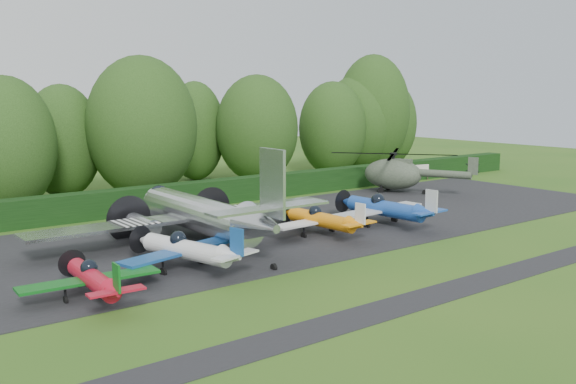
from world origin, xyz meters
TOP-DOWN VIEW (x-y plane):
  - ground at (0.00, 0.00)m, footprint 160.00×160.00m
  - apron at (0.00, 10.00)m, footprint 70.00×18.00m
  - taxiway_verge at (0.00, -6.00)m, footprint 70.00×2.00m
  - hedgerow at (0.00, 21.00)m, footprint 90.00×1.60m
  - transport_plane at (-1.56, 9.43)m, footprint 20.67×15.85m
  - light_plane_red at (-10.88, 2.86)m, footprint 6.34×6.67m
  - light_plane_white at (-5.25, 4.58)m, footprint 7.30×7.67m
  - light_plane_orange at (5.60, 6.52)m, footprint 6.86×7.21m
  - light_plane_blue at (11.13, 6.21)m, footprint 7.89×8.30m
  - helicopter at (22.55, 16.17)m, footprint 11.44×13.39m
  - sign_board at (30.40, 20.11)m, footprint 2.94×0.11m
  - tree_0 at (-8.18, 27.21)m, footprint 7.32×7.32m
  - tree_2 at (3.05, 27.57)m, footprint 9.56×9.56m
  - tree_5 at (12.25, 34.62)m, footprint 6.19×6.19m
  - tree_6 at (-2.47, 31.74)m, footprint 6.68×6.68m
  - tree_7 at (38.62, 31.97)m, footprint 6.58×6.58m
  - tree_8 at (33.60, 30.11)m, footprint 8.76×8.76m
  - tree_10 at (26.48, 29.18)m, footprint 7.51×7.51m
  - tree_11 at (16.56, 29.52)m, footprint 8.42×8.42m
  - tree_12 at (31.71, 30.65)m, footprint 8.98×8.98m

SIDE VIEW (x-z plane):
  - ground at x=0.00m, z-range 0.00..0.00m
  - hedgerow at x=0.00m, z-range -1.00..1.00m
  - taxiway_verge at x=0.00m, z-range 0.00..0.00m
  - apron at x=0.00m, z-range 0.00..0.01m
  - light_plane_red at x=-10.88m, z-range -0.20..2.23m
  - light_plane_orange at x=5.60m, z-range -0.22..2.41m
  - sign_board at x=30.40m, z-range 0.29..1.95m
  - light_plane_white at x=-5.25m, z-range -0.23..2.57m
  - light_plane_blue at x=11.13m, z-range -0.25..2.78m
  - transport_plane at x=-1.56m, z-range -1.46..5.16m
  - helicopter at x=22.55m, z-range 0.14..3.82m
  - tree_6 at x=-2.47m, z-range -0.01..9.91m
  - tree_5 at x=12.25m, z-range -0.01..10.31m
  - tree_10 at x=26.48m, z-range -0.01..10.35m
  - tree_7 at x=38.62m, z-range -0.01..10.44m
  - tree_0 at x=-8.18m, z-range -0.01..10.49m
  - tree_11 at x=16.56m, z-range -0.01..10.96m
  - tree_12 at x=31.71m, z-range -0.01..11.15m
  - tree_2 at x=3.05m, z-range -0.01..12.35m
  - tree_8 at x=33.60m, z-range -0.01..13.55m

